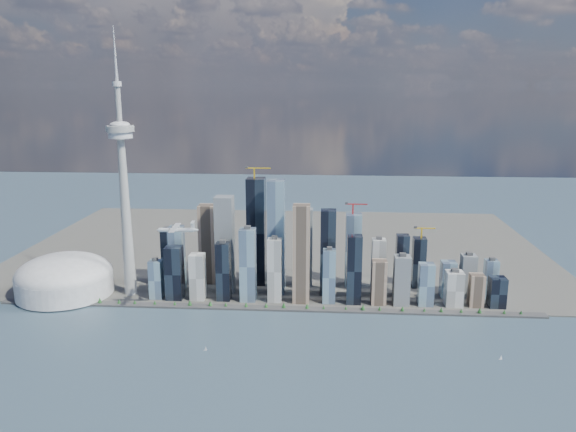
# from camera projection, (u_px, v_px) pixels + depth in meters

# --- Properties ---
(ground) EXTENTS (4000.00, 4000.00, 0.00)m
(ground) POSITION_uv_depth(u_px,v_px,m) (250.00, 370.00, 887.14)
(ground) COLOR #2E4252
(ground) RESTS_ON ground
(seawall) EXTENTS (1100.00, 22.00, 4.00)m
(seawall) POSITION_uv_depth(u_px,v_px,m) (267.00, 308.00, 1129.61)
(seawall) COLOR #383838
(seawall) RESTS_ON ground
(land) EXTENTS (1400.00, 900.00, 3.00)m
(land) POSITION_uv_depth(u_px,v_px,m) (284.00, 246.00, 1566.99)
(land) COLOR #4C4C47
(land) RESTS_ON ground
(shoreline_trees) EXTENTS (960.53, 7.20, 8.80)m
(shoreline_trees) POSITION_uv_depth(u_px,v_px,m) (267.00, 305.00, 1128.08)
(shoreline_trees) COLOR #3F2D1E
(shoreline_trees) RESTS_ON seawall
(skyscraper_cluster) EXTENTS (736.00, 142.00, 266.57)m
(skyscraper_cluster) POSITION_uv_depth(u_px,v_px,m) (298.00, 258.00, 1191.66)
(skyscraper_cluster) COLOR black
(skyscraper_cluster) RESTS_ON land
(needle_tower) EXTENTS (56.00, 56.00, 550.50)m
(needle_tower) POSITION_uv_depth(u_px,v_px,m) (124.00, 187.00, 1155.01)
(needle_tower) COLOR #9F9F9A
(needle_tower) RESTS_ON land
(dome_stadium) EXTENTS (200.00, 200.00, 86.00)m
(dome_stadium) POSITION_uv_depth(u_px,v_px,m) (64.00, 277.00, 1199.15)
(dome_stadium) COLOR beige
(dome_stadium) RESTS_ON land
(airplane) EXTENTS (78.74, 69.64, 19.20)m
(airplane) POSITION_uv_depth(u_px,v_px,m) (177.00, 229.00, 1033.67)
(airplane) COLOR silver
(airplane) RESTS_ON ground
(sailboat_west) EXTENTS (6.13, 2.08, 8.48)m
(sailboat_west) POSITION_uv_depth(u_px,v_px,m) (205.00, 349.00, 953.13)
(sailboat_west) COLOR silver
(sailboat_west) RESTS_ON ground
(sailboat_east) EXTENTS (5.98, 3.10, 8.35)m
(sailboat_east) POSITION_uv_depth(u_px,v_px,m) (501.00, 358.00, 922.08)
(sailboat_east) COLOR silver
(sailboat_east) RESTS_ON ground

